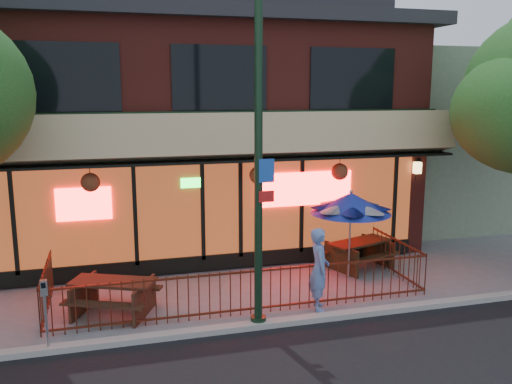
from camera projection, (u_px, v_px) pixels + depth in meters
ground at (253, 318)px, 11.38m from camera, size 80.00×80.00×0.00m
curb at (260, 325)px, 10.89m from camera, size 80.00×0.25×0.12m
restaurant_building at (195, 108)px, 17.34m from camera, size 12.96×9.49×8.05m
neighbor_building at (430, 136)px, 20.45m from camera, size 6.00×7.00×6.00m
patio_fence at (247, 281)px, 11.73m from camera, size 8.44×2.62×1.00m
street_light at (259, 173)px, 10.41m from camera, size 0.43×0.32×7.00m
picnic_table_left at (113, 292)px, 11.48m from camera, size 2.15×1.94×0.75m
picnic_table_right at (360, 250)px, 14.49m from camera, size 2.07×1.82×0.74m
patio_umbrella at (351, 203)px, 13.41m from camera, size 2.00×1.99×2.28m
pedestrian at (319, 269)px, 11.69m from camera, size 0.56×0.74×1.81m
parking_meter_near at (45, 304)px, 9.71m from camera, size 0.13×0.12×1.38m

